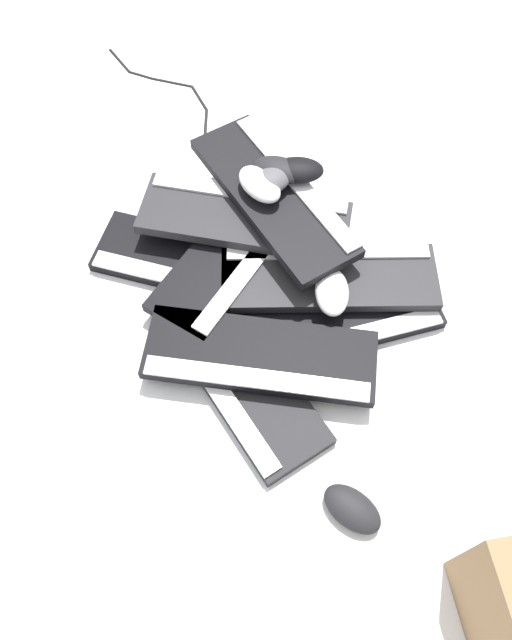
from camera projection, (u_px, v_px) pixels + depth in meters
ground_plane at (242, 309)px, 1.29m from camera, size 3.20×3.20×0.00m
keyboard_0 at (236, 370)px, 1.21m from camera, size 0.32×0.46×0.03m
keyboard_1 at (331, 320)px, 1.26m from camera, size 0.43×0.41×0.03m
keyboard_2 at (198, 264)px, 1.33m from camera, size 0.27×0.46×0.03m
keyboard_3 at (236, 249)px, 1.31m from camera, size 0.44×0.15×0.03m
keyboard_4 at (329, 276)px, 1.27m from camera, size 0.36×0.45×0.03m
keyboard_5 at (245, 216)px, 1.31m from camera, size 0.30×0.46×0.03m
keyboard_6 at (260, 356)px, 1.19m from camera, size 0.32×0.46×0.03m
keyboard_7 at (274, 195)px, 1.30m from camera, size 0.33×0.46×0.03m
mouse_0 at (260, 184)px, 1.27m from camera, size 0.10×0.13×0.04m
mouse_1 at (271, 180)px, 1.27m from camera, size 0.12×0.09×0.04m
mouse_2 at (332, 292)px, 1.21m from camera, size 0.13×0.11×0.04m
mouse_3 at (297, 170)px, 1.29m from camera, size 0.11×0.13×0.04m
mouse_4 at (279, 170)px, 1.29m from camera, size 0.09×0.12×0.04m
mouse_5 at (352, 509)px, 1.07m from camera, size 0.08×0.12×0.04m
cable_0 at (200, 132)px, 1.52m from camera, size 0.29×0.75×0.01m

